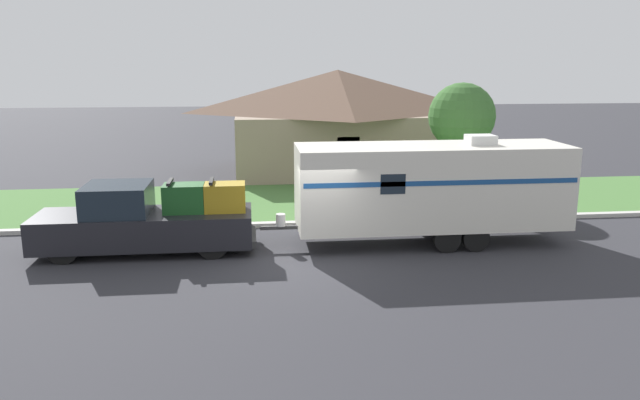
# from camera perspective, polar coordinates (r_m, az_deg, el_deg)

# --- Properties ---
(ground_plane) EXTENTS (120.00, 120.00, 0.00)m
(ground_plane) POSITION_cam_1_polar(r_m,az_deg,el_deg) (17.24, -0.71, -5.56)
(ground_plane) COLOR #2D2D33
(curb_strip) EXTENTS (80.00, 0.30, 0.14)m
(curb_strip) POSITION_cam_1_polar(r_m,az_deg,el_deg) (20.81, -1.76, -2.17)
(curb_strip) COLOR beige
(curb_strip) RESTS_ON ground_plane
(lawn_strip) EXTENTS (80.00, 7.00, 0.03)m
(lawn_strip) POSITION_cam_1_polar(r_m,az_deg,el_deg) (24.35, -2.48, -0.11)
(lawn_strip) COLOR #477538
(lawn_strip) RESTS_ON ground_plane
(house_across_street) EXTENTS (10.71, 7.59, 4.94)m
(house_across_street) POSITION_cam_1_polar(r_m,az_deg,el_deg) (30.97, 1.60, 7.41)
(house_across_street) COLOR gray
(house_across_street) RESTS_ON ground_plane
(pickup_truck) EXTENTS (6.18, 2.03, 2.08)m
(pickup_truck) POSITION_cam_1_polar(r_m,az_deg,el_deg) (18.45, -15.59, -1.86)
(pickup_truck) COLOR black
(pickup_truck) RESTS_ON ground_plane
(travel_trailer) EXTENTS (9.09, 2.34, 3.24)m
(travel_trailer) POSITION_cam_1_polar(r_m,az_deg,el_deg) (18.80, 10.17, 1.28)
(travel_trailer) COLOR black
(travel_trailer) RESTS_ON ground_plane
(mailbox) EXTENTS (0.48, 0.20, 1.36)m
(mailbox) POSITION_cam_1_polar(r_m,az_deg,el_deg) (21.16, -8.57, 0.65)
(mailbox) COLOR brown
(mailbox) RESTS_ON ground_plane
(tree_in_yard) EXTENTS (2.59, 2.59, 4.57)m
(tree_in_yard) POSITION_cam_1_polar(r_m,az_deg,el_deg) (24.98, 12.84, 7.45)
(tree_in_yard) COLOR brown
(tree_in_yard) RESTS_ON ground_plane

